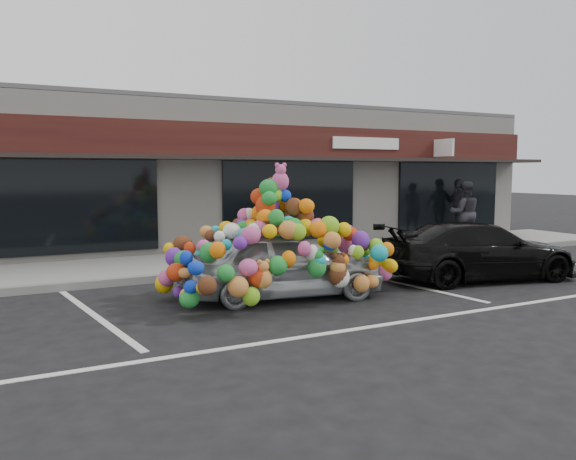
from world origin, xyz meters
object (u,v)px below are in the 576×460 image
black_sedan (478,251)px  pedestrian_c (458,208)px  pedestrian_a (465,212)px  toy_car (282,255)px  pedestrian_b (465,213)px

black_sedan → pedestrian_c: pedestrian_c is taller
black_sedan → pedestrian_a: size_ratio=2.42×
pedestrian_c → black_sedan: bearing=-31.8°
toy_car → black_sedan: toy_car is taller
black_sedan → pedestrian_a: bearing=-30.6°
toy_car → black_sedan: 4.52m
toy_car → black_sedan: (4.50, -0.33, -0.17)m
pedestrian_a → pedestrian_b: (-0.58, -0.60, 0.04)m
pedestrian_b → pedestrian_a: bearing=-108.1°
pedestrian_a → pedestrian_b: 0.84m
pedestrian_a → toy_car: bearing=12.9°
pedestrian_a → pedestrian_c: 0.98m
pedestrian_b → pedestrian_c: pedestrian_c is taller
toy_car → black_sedan: bearing=-84.9°
toy_car → pedestrian_b: size_ratio=2.28×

